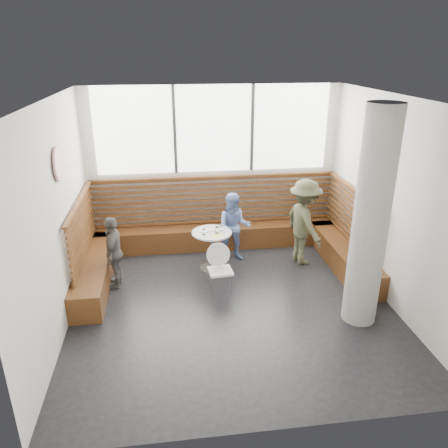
{
  "coord_description": "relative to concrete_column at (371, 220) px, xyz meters",
  "views": [
    {
      "loc": [
        -0.93,
        -5.92,
        3.84
      ],
      "look_at": [
        0.0,
        1.0,
        1.0
      ],
      "focal_mm": 35.0,
      "sensor_mm": 36.0,
      "label": 1
    }
  ],
  "objects": [
    {
      "name": "cafe_chair",
      "position": [
        -1.99,
        1.06,
        -1.11
      ],
      "size": [
        0.4,
        0.39,
        0.84
      ],
      "rotation": [
        0.0,
        0.0,
        0.09
      ],
      "color": "white",
      "rests_on": "ground"
    },
    {
      "name": "child_left",
      "position": [
        -3.74,
        1.5,
        -0.97
      ],
      "size": [
        0.38,
        0.77,
        1.26
      ],
      "primitive_type": "imported",
      "rotation": [
        0.0,
        0.0,
        -1.67
      ],
      "color": "#5F5D56",
      "rests_on": "ground"
    },
    {
      "name": "room",
      "position": [
        -1.85,
        0.6,
        0.0
      ],
      "size": [
        5.0,
        5.0,
        3.2
      ],
      "color": "silver",
      "rests_on": "ground"
    },
    {
      "name": "menu_card",
      "position": [
        -1.94,
        1.71,
        -0.85
      ],
      "size": [
        0.24,
        0.21,
        0.0
      ],
      "primitive_type": "cube",
      "rotation": [
        0.0,
        0.0,
        0.39
      ],
      "color": "#A5C64C",
      "rests_on": "cafe_table"
    },
    {
      "name": "plate_near",
      "position": [
        -2.16,
        1.96,
        -0.85
      ],
      "size": [
        0.22,
        0.22,
        0.02
      ],
      "primitive_type": "cylinder",
      "color": "white",
      "rests_on": "cafe_table"
    },
    {
      "name": "booth",
      "position": [
        -1.85,
        2.37,
        -1.19
      ],
      "size": [
        5.0,
        2.5,
        1.44
      ],
      "color": "#4A2A12",
      "rests_on": "ground"
    },
    {
      "name": "wall_art",
      "position": [
        -4.31,
        1.0,
        0.7
      ],
      "size": [
        0.03,
        0.5,
        0.5
      ],
      "primitive_type": "cylinder",
      "rotation": [
        0.0,
        1.57,
        0.0
      ],
      "color": "white",
      "rests_on": "room"
    },
    {
      "name": "glass_mid",
      "position": [
        -1.95,
        1.81,
        -0.8
      ],
      "size": [
        0.08,
        0.08,
        0.12
      ],
      "primitive_type": "cylinder",
      "color": "white",
      "rests_on": "cafe_table"
    },
    {
      "name": "child_back",
      "position": [
        -1.57,
        2.22,
        -0.93
      ],
      "size": [
        0.72,
        0.6,
        1.33
      ],
      "primitive_type": "imported",
      "rotation": [
        0.0,
        0.0,
        -0.16
      ],
      "color": "#738DC7",
      "rests_on": "ground"
    },
    {
      "name": "glass_right",
      "position": [
        -1.85,
        1.88,
        -0.8
      ],
      "size": [
        0.06,
        0.06,
        0.1
      ],
      "primitive_type": "cylinder",
      "color": "white",
      "rests_on": "cafe_table"
    },
    {
      "name": "concrete_column",
      "position": [
        0.0,
        0.0,
        0.0
      ],
      "size": [
        0.5,
        0.5,
        3.2
      ],
      "primitive_type": "cylinder",
      "color": "gray",
      "rests_on": "ground"
    },
    {
      "name": "cafe_table",
      "position": [
        -2.04,
        1.87,
        -1.07
      ],
      "size": [
        0.72,
        0.72,
        0.75
      ],
      "color": "silver",
      "rests_on": "ground"
    },
    {
      "name": "plate_far",
      "position": [
        -1.93,
        1.98,
        -0.85
      ],
      "size": [
        0.21,
        0.21,
        0.01
      ],
      "primitive_type": "cylinder",
      "color": "white",
      "rests_on": "cafe_table"
    },
    {
      "name": "glass_left",
      "position": [
        -2.19,
        1.78,
        -0.81
      ],
      "size": [
        0.06,
        0.06,
        0.1
      ],
      "primitive_type": "cylinder",
      "color": "white",
      "rests_on": "cafe_table"
    },
    {
      "name": "adult_man",
      "position": [
        -0.3,
        1.93,
        -0.78
      ],
      "size": [
        0.82,
        1.16,
        1.63
      ],
      "primitive_type": "imported",
      "rotation": [
        0.0,
        0.0,
        1.79
      ],
      "color": "#484B32",
      "rests_on": "ground"
    }
  ]
}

